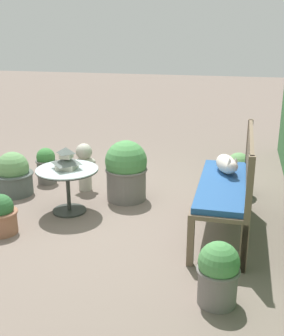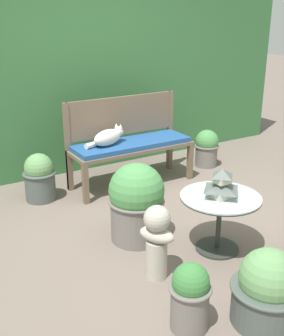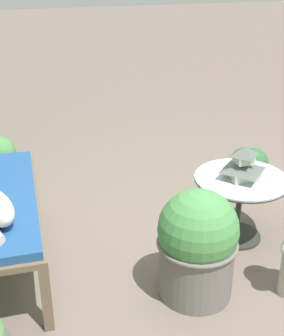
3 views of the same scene
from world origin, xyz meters
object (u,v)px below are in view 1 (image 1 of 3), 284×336
Objects in this scene: potted_plant_patio_mid at (126,171)px; potted_plant_table_near at (1,215)px; potted_plant_path_edge at (46,165)px; pagoda_birdhouse at (66,160)px; potted_plant_hedge_corner at (218,273)px; patio_table at (68,178)px; garden_bench at (223,189)px; potted_plant_bench_right at (13,175)px; cat at (227,164)px; potted_plant_table_far at (238,174)px; garden_bust at (84,164)px.

potted_plant_patio_mid is 1.75× the size of potted_plant_table_near.
pagoda_birdhouse is at bearing 38.90° from potted_plant_path_edge.
potted_plant_hedge_corner is at bearing 48.53° from potted_plant_path_edge.
potted_plant_hedge_corner is at bearing 53.15° from pagoda_birdhouse.
potted_plant_path_edge is (-0.31, -1.21, -0.12)m from potted_plant_patio_mid.
patio_table is 0.75m from potted_plant_patio_mid.
garden_bench and potted_plant_bench_right have the same top height.
potted_plant_table_near is 0.77× the size of potted_plant_bench_right.
potted_plant_bench_right is (-0.16, -2.63, -0.39)m from cat.
potted_plant_hedge_corner is 0.69× the size of potted_plant_patio_mid.
potted_plant_table_far is (-0.99, 1.86, -0.14)m from patio_table.
cat is at bearing 96.19° from patio_table.
garden_bust is 0.84× the size of potted_plant_patio_mid.
patio_table is 2.57× the size of pagoda_birdhouse.
garden_bench is 2.14× the size of patio_table.
patio_table is 2.12m from potted_plant_table_far.
cat is at bearing 86.51° from potted_plant_bench_right.
pagoda_birdhouse is at bearing -104.05° from cat.
potted_plant_table_far is at bearing 125.45° from potted_plant_table_near.
potted_plant_path_edge is at bearing -141.10° from patio_table.
potted_plant_bench_right is (0.17, -1.43, -0.12)m from potted_plant_patio_mid.
garden_bench is 1.14m from potted_plant_table_far.
patio_table is 2.21m from potted_plant_hedge_corner.
potted_plant_patio_mid is at bearing -125.56° from cat.
cat reaches higher than garden_bust.
potted_plant_hedge_corner is 0.92× the size of potted_plant_bench_right.
garden_bust is 1.47× the size of potted_plant_table_near.
garden_bust reaches higher than patio_table.
patio_table is at bearing -61.94° from potted_plant_table_far.
potted_plant_bench_right reaches higher than potted_plant_path_edge.
potted_plant_path_edge is (-0.83, -0.67, -0.37)m from pagoda_birdhouse.
potted_plant_table_far is at bearing 151.03° from cat.
potted_plant_table_far is (-0.99, 1.86, -0.36)m from pagoda_birdhouse.
potted_plant_bench_right is at bearing -83.28° from potted_plant_patio_mid.
potted_plant_table_far is 2.54m from potted_plant_path_edge.
potted_plant_patio_mid reaches higher than potted_plant_table_near.
potted_plant_patio_mid is at bearing 133.73° from patio_table.
garden_bench reaches higher than potted_plant_table_far.
cat is 1.96× the size of pagoda_birdhouse.
potted_plant_table_near is at bearing 23.05° from potted_plant_bench_right.
potted_plant_patio_mid is 1.52× the size of potted_plant_path_edge.
garden_bust is 1.27× the size of potted_plant_path_edge.
garden_bench is 2.72× the size of potted_plant_bench_right.
patio_table is at bearing -126.85° from potted_plant_hedge_corner.
potted_plant_bench_right reaches higher than potted_plant_table_near.
potted_plant_table_near is 0.86× the size of potted_plant_path_edge.
potted_plant_table_far is at bearing 103.18° from potted_plant_bench_right.
pagoda_birdhouse reaches higher than garden_bust.
garden_bust is at bearing -81.16° from potted_plant_table_far.
potted_plant_table_far is 0.99× the size of potted_plant_bench_right.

